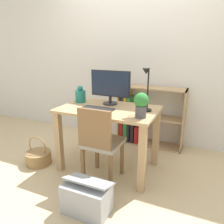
# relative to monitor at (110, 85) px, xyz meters

# --- Properties ---
(ground_plane) EXTENTS (10.00, 10.00, 0.00)m
(ground_plane) POSITION_rel_monitor_xyz_m (0.05, -0.17, -0.99)
(ground_plane) COLOR #CCB284
(wall_back) EXTENTS (8.00, 0.05, 2.60)m
(wall_back) POSITION_rel_monitor_xyz_m (0.05, 0.85, 0.31)
(wall_back) COLOR silver
(wall_back) RESTS_ON ground_plane
(desk) EXTENTS (1.11, 0.70, 0.76)m
(desk) POSITION_rel_monitor_xyz_m (0.05, -0.17, -0.39)
(desk) COLOR tan
(desk) RESTS_ON ground_plane
(monitor) EXTENTS (0.50, 0.18, 0.41)m
(monitor) POSITION_rel_monitor_xyz_m (0.00, 0.00, 0.00)
(monitor) COLOR #232326
(monitor) RESTS_ON desk
(keyboard) EXTENTS (0.36, 0.13, 0.02)m
(keyboard) POSITION_rel_monitor_xyz_m (-0.03, -0.27, -0.22)
(keyboard) COLOR black
(keyboard) RESTS_ON desk
(vase) EXTENTS (0.13, 0.13, 0.21)m
(vase) POSITION_rel_monitor_xyz_m (-0.38, -0.06, -0.14)
(vase) COLOR #1E7266
(vase) RESTS_ON desk
(desk_lamp) EXTENTS (0.10, 0.19, 0.47)m
(desk_lamp) POSITION_rel_monitor_xyz_m (0.49, -0.16, 0.06)
(desk_lamp) COLOR black
(desk_lamp) RESTS_ON desk
(potted_plant) EXTENTS (0.15, 0.15, 0.25)m
(potted_plant) POSITION_rel_monitor_xyz_m (0.49, -0.35, -0.09)
(potted_plant) COLOR #4C4C51
(potted_plant) RESTS_ON desk
(chair) EXTENTS (0.40, 0.40, 0.86)m
(chair) POSITION_rel_monitor_xyz_m (0.10, -0.47, -0.52)
(chair) COLOR #9E937F
(chair) RESTS_ON ground_plane
(bookshelf) EXTENTS (0.96, 0.28, 0.88)m
(bookshelf) POSITION_rel_monitor_xyz_m (0.17, 0.67, -0.61)
(bookshelf) COLOR tan
(bookshelf) RESTS_ON ground_plane
(basket) EXTENTS (0.31, 0.31, 0.37)m
(basket) POSITION_rel_monitor_xyz_m (-0.79, -0.46, -0.90)
(basket) COLOR #997547
(basket) RESTS_ON ground_plane
(storage_box) EXTENTS (0.41, 0.30, 0.34)m
(storage_box) POSITION_rel_monitor_xyz_m (0.20, -0.94, -0.84)
(storage_box) COLOR #999EA3
(storage_box) RESTS_ON ground_plane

